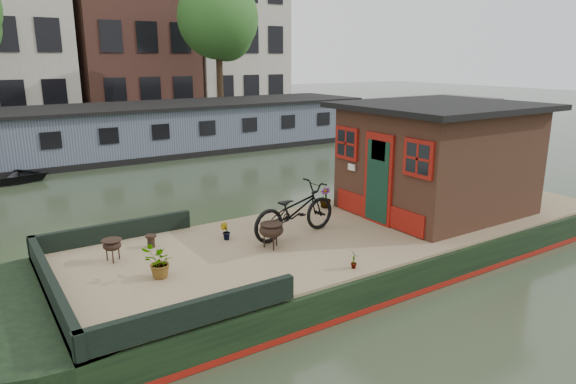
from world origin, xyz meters
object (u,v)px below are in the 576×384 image
brazier_front (271,236)px  brazier_rear (113,250)px  cabin (438,157)px  bicycle (295,210)px

brazier_front → brazier_rear: brazier_front is taller
cabin → bicycle: cabin is taller
brazier_front → cabin: bearing=0.6°
cabin → brazier_rear: cabin is taller
bicycle → brazier_front: (-0.73, -0.33, -0.28)m
cabin → brazier_rear: size_ratio=10.26×
brazier_front → bicycle: bearing=24.6°
brazier_front → brazier_rear: 2.77m
cabin → brazier_rear: bearing=172.8°
cabin → bicycle: (-3.66, 0.29, -0.72)m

